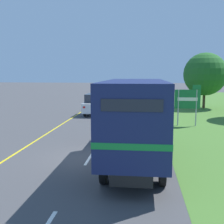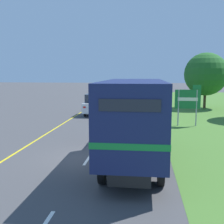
# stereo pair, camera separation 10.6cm
# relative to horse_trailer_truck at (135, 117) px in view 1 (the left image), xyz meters

# --- Properties ---
(ground_plane) EXTENTS (200.00, 200.00, 0.00)m
(ground_plane) POSITION_rel_horse_trailer_truck_xyz_m (-2.08, 0.29, -2.00)
(ground_plane) COLOR #444447
(edge_line_yellow) EXTENTS (0.12, 63.61, 0.01)m
(edge_line_yellow) POSITION_rel_horse_trailer_truck_xyz_m (-5.78, 14.79, -1.99)
(edge_line_yellow) COLOR yellow
(edge_line_yellow) RESTS_ON ground
(centre_dash_near) EXTENTS (0.12, 2.60, 0.01)m
(centre_dash_near) POSITION_rel_horse_trailer_truck_xyz_m (-2.08, 0.49, -1.99)
(centre_dash_near) COLOR white
(centre_dash_near) RESTS_ON ground
(centre_dash_mid_a) EXTENTS (0.12, 2.60, 0.01)m
(centre_dash_mid_a) POSITION_rel_horse_trailer_truck_xyz_m (-2.08, 7.09, -1.99)
(centre_dash_mid_a) COLOR white
(centre_dash_mid_a) RESTS_ON ground
(centre_dash_mid_b) EXTENTS (0.12, 2.60, 0.01)m
(centre_dash_mid_b) POSITION_rel_horse_trailer_truck_xyz_m (-2.08, 13.69, -1.99)
(centre_dash_mid_b) COLOR white
(centre_dash_mid_b) RESTS_ON ground
(centre_dash_far) EXTENTS (0.12, 2.60, 0.01)m
(centre_dash_far) POSITION_rel_horse_trailer_truck_xyz_m (-2.08, 20.29, -1.99)
(centre_dash_far) COLOR white
(centre_dash_far) RESTS_ON ground
(centre_dash_farthest) EXTENTS (0.12, 2.60, 0.01)m
(centre_dash_farthest) POSITION_rel_horse_trailer_truck_xyz_m (-2.08, 26.89, -1.99)
(centre_dash_farthest) COLOR white
(centre_dash_farthest) RESTS_ON ground
(horse_trailer_truck) EXTENTS (2.39, 8.85, 3.57)m
(horse_trailer_truck) POSITION_rel_horse_trailer_truck_xyz_m (0.00, 0.00, 0.00)
(horse_trailer_truck) COLOR black
(horse_trailer_truck) RESTS_ON ground
(lead_car_white) EXTENTS (1.80, 4.09, 1.96)m
(lead_car_white) POSITION_rel_horse_trailer_truck_xyz_m (-4.10, 13.70, -1.01)
(lead_car_white) COLOR black
(lead_car_white) RESTS_ON ground
(lead_car_grey_ahead) EXTENTS (1.80, 3.88, 1.75)m
(lead_car_grey_ahead) POSITION_rel_horse_trailer_truck_xyz_m (-0.37, 27.42, -1.10)
(lead_car_grey_ahead) COLOR black
(lead_car_grey_ahead) RESTS_ON ground
(lead_car_blue_ahead) EXTENTS (1.80, 3.87, 2.10)m
(lead_car_blue_ahead) POSITION_rel_horse_trailer_truck_xyz_m (-4.04, 36.55, -0.95)
(lead_car_blue_ahead) COLOR black
(lead_car_blue_ahead) RESTS_ON ground
(highway_sign) EXTENTS (1.84, 0.09, 3.01)m
(highway_sign) POSITION_rel_horse_trailer_truck_xyz_m (3.60, 8.86, -0.10)
(highway_sign) COLOR #9E9EA3
(highway_sign) RESTS_ON ground
(roadside_tree_mid) EXTENTS (4.69, 4.69, 6.09)m
(roadside_tree_mid) POSITION_rel_horse_trailer_truck_xyz_m (7.07, 19.92, 1.74)
(roadside_tree_mid) COLOR #4C3823
(roadside_tree_mid) RESTS_ON ground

